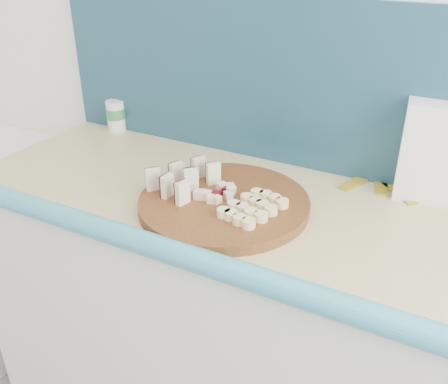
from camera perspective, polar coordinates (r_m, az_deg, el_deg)
kitchen_counter at (r=1.57m, az=11.86°, el=-18.08°), size 2.20×0.63×0.91m
backsplash at (r=1.45m, az=18.12°, el=10.11°), size 2.20×0.02×0.50m
cutting_board at (r=1.32m, az=0.00°, el=-1.31°), size 0.55×0.55×0.03m
apple_wedges at (r=1.36m, az=-4.71°, el=1.56°), size 0.16×0.19×0.06m
apple_chunks at (r=1.33m, az=-0.95°, el=0.06°), size 0.06×0.07×0.02m
banana_slices at (r=1.26m, az=3.29°, el=-1.80°), size 0.15×0.19×0.02m
flour_bag at (r=1.44m, az=22.62°, el=4.37°), size 0.17×0.13×0.27m
canister at (r=1.88m, az=-12.26°, el=8.59°), size 0.07×0.07×0.11m
banana_peel at (r=1.51m, az=17.22°, el=0.82°), size 0.22×0.18×0.01m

